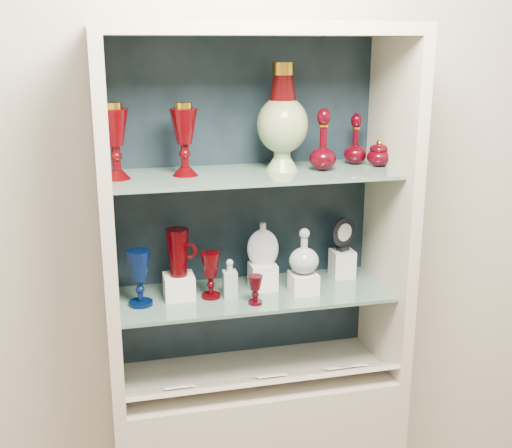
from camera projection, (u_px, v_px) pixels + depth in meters
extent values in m
cube|color=beige|center=(242.00, 181.00, 2.30)|extent=(3.50, 0.02, 2.80)
cube|color=black|center=(244.00, 203.00, 2.30)|extent=(0.98, 0.02, 1.15)
cube|color=#BFB6A4|center=(107.00, 226.00, 2.01)|extent=(0.04, 0.40, 1.15)
cube|color=#BFB6A4|center=(390.00, 208.00, 2.23)|extent=(0.04, 0.40, 1.15)
cube|color=#BFB6A4|center=(256.00, 29.00, 1.96)|extent=(1.00, 0.40, 0.04)
cube|color=slate|center=(255.00, 294.00, 2.21)|extent=(0.92, 0.34, 0.01)
cube|color=slate|center=(255.00, 174.00, 2.10)|extent=(0.92, 0.34, 0.01)
cube|color=#BFB6A4|center=(264.00, 381.00, 2.16)|extent=(0.92, 0.17, 0.09)
cube|color=white|center=(179.00, 387.00, 2.10)|extent=(0.10, 0.06, 0.03)
cube|color=white|center=(271.00, 376.00, 2.17)|extent=(0.10, 0.06, 0.03)
cube|color=white|center=(338.00, 367.00, 2.22)|extent=(0.10, 0.06, 0.03)
cube|color=white|center=(351.00, 366.00, 2.23)|extent=(0.10, 0.06, 0.03)
cube|color=silver|center=(179.00, 286.00, 2.16)|extent=(0.10, 0.10, 0.08)
cube|color=silver|center=(263.00, 276.00, 2.24)|extent=(0.09, 0.09, 0.09)
cube|color=silver|center=(303.00, 283.00, 2.20)|extent=(0.09, 0.09, 0.07)
cube|color=silver|center=(342.00, 263.00, 2.35)|extent=(0.08, 0.08, 0.10)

